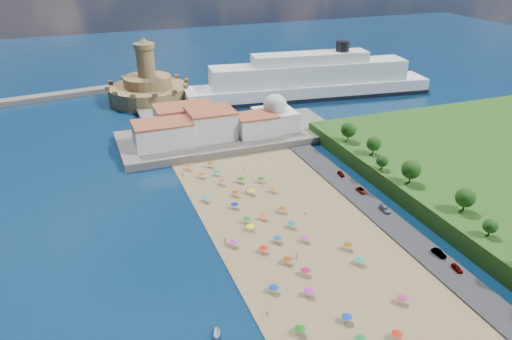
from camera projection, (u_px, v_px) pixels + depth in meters
name	position (u px, v px, depth m)	size (l,w,h in m)	color
ground	(274.00, 232.00, 143.90)	(700.00, 700.00, 0.00)	#071938
terrace	(229.00, 136.00, 208.17)	(90.00, 36.00, 3.00)	#59544C
jetty	(160.00, 117.00, 230.84)	(18.00, 70.00, 2.40)	#59544C
waterfront_buildings	(197.00, 125.00, 201.81)	(57.00, 29.00, 11.00)	silver
domed_building	(275.00, 115.00, 209.69)	(16.00, 16.00, 15.00)	silver
fortress	(148.00, 89.00, 253.86)	(40.00, 40.00, 32.40)	olive
cruise_ship	(310.00, 82.00, 259.47)	(131.68, 34.20, 28.45)	black
beach_parasols	(283.00, 242.00, 135.19)	(31.73, 116.10, 2.20)	gray
beachgoers	(262.00, 224.00, 145.42)	(32.59, 98.12, 1.85)	tan
parked_cars	(388.00, 212.00, 151.36)	(2.16, 62.77, 1.44)	gray
hillside_trees	(431.00, 183.00, 149.14)	(11.67, 104.77, 7.91)	#382314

